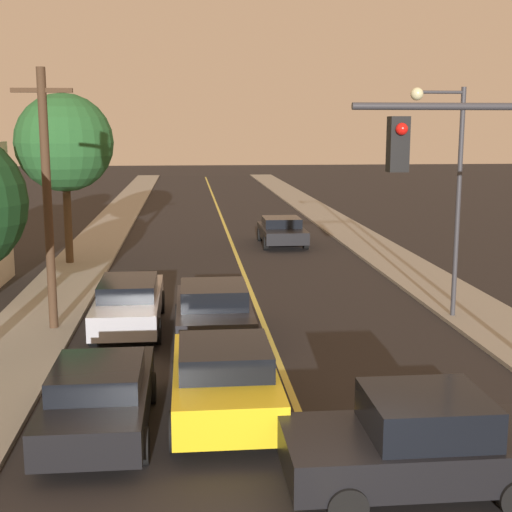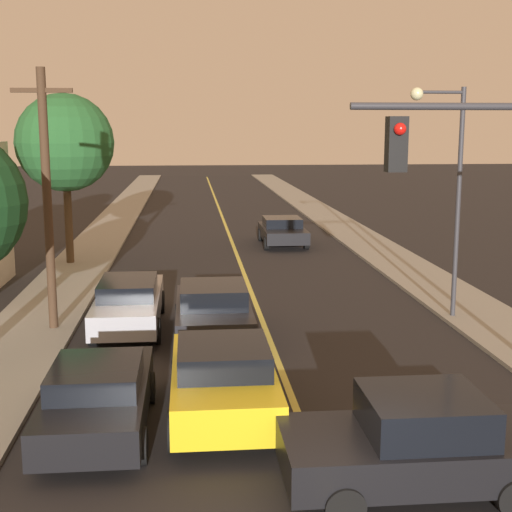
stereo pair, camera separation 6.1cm
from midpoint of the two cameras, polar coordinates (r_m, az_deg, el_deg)
name	(u,v)px [view 1 (the left image)]	position (r m, az deg, el deg)	size (l,w,h in m)	color
road_surface	(222,218)	(44.79, -2.79, 3.03)	(10.62, 80.00, 0.01)	black
sidewalk_left	(116,219)	(44.96, -11.19, 2.95)	(2.50, 80.00, 0.12)	gray
sidewalk_right	(325,216)	(45.57, 5.49, 3.19)	(2.50, 80.00, 0.12)	gray
car_near_lane_front	(224,379)	(14.01, -2.67, -9.77)	(2.08, 4.43, 1.56)	gold
car_near_lane_second	(214,311)	(19.26, -3.50, -4.38)	(2.10, 4.50, 1.50)	black
car_outer_lane_front	(100,396)	(13.74, -12.54, -10.87)	(1.93, 4.43, 1.38)	black
car_outer_lane_second	(129,302)	(20.46, -10.19, -3.64)	(1.87, 5.13, 1.44)	#A5A8B2
car_far_oncoming	(282,231)	(34.47, 2.03, 2.04)	(2.11, 4.35, 1.33)	black
car_crossing_right	(417,443)	(11.75, 12.62, -14.36)	(4.09, 2.09, 1.56)	black
streetlamp_right	(447,171)	(21.25, 14.96, 6.59)	(1.60, 0.36, 6.62)	#333338
utility_pole_left	(47,195)	(20.12, -16.45, 4.67)	(1.60, 0.24, 7.06)	#422D1E
tree_left_far	(64,143)	(29.96, -15.15, 8.72)	(3.93, 3.93, 6.87)	#4C3823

